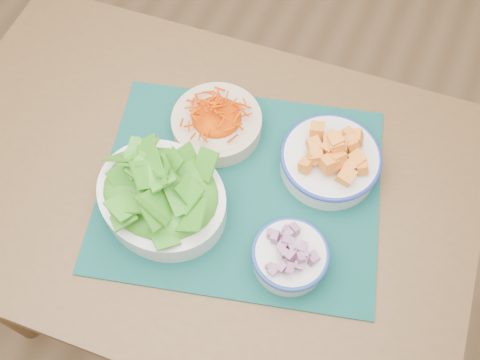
# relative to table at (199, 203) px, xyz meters

# --- Properties ---
(table) EXTENTS (1.13, 0.80, 0.75)m
(table) POSITION_rel_table_xyz_m (0.00, 0.00, 0.00)
(table) COLOR brown
(table) RESTS_ON ground
(placemat) EXTENTS (0.62, 0.55, 0.00)m
(placemat) POSITION_rel_table_xyz_m (0.09, 0.01, 0.12)
(placemat) COLOR #07302E
(placemat) RESTS_ON table
(carrot_bowl) EXTENTS (0.22, 0.22, 0.07)m
(carrot_bowl) POSITION_rel_table_xyz_m (-0.01, 0.11, 0.15)
(carrot_bowl) COLOR beige
(carrot_bowl) RESTS_ON placemat
(squash_bowl) EXTENTS (0.23, 0.23, 0.09)m
(squash_bowl) POSITION_rel_table_xyz_m (0.23, 0.12, 0.16)
(squash_bowl) COLOR silver
(squash_bowl) RESTS_ON placemat
(lettuce_bowl) EXTENTS (0.29, 0.26, 0.12)m
(lettuce_bowl) POSITION_rel_table_xyz_m (-0.02, -0.08, 0.17)
(lettuce_bowl) COLOR white
(lettuce_bowl) RESTS_ON placemat
(onion_bowl) EXTENTS (0.17, 0.17, 0.07)m
(onion_bowl) POSITION_rel_table_xyz_m (0.23, -0.08, 0.15)
(onion_bowl) COLOR silver
(onion_bowl) RESTS_ON placemat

